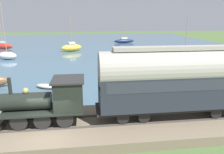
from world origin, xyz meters
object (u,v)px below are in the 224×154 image
Objects in this scene: sailboat_red at (3,46)px; rowboat_far_out at (73,80)px; steam_locomotive at (51,99)px; rowboat_near_shore at (46,86)px; rowboat_mid_harbor at (14,102)px; sailboat_white at (7,55)px; passenger_coach at (179,79)px; sailboat_navy at (124,41)px; sailboat_yellow at (72,47)px; sailboat_teal at (185,54)px.

rowboat_far_out is (-28.46, -16.93, -0.51)m from sailboat_red.
steam_locomotive is 2.17× the size of rowboat_near_shore.
sailboat_white is at bearing 63.29° from rowboat_mid_harbor.
sailboat_white is at bearing 35.84° from passenger_coach.
sailboat_red is 30.67m from sailboat_navy.
passenger_coach is 35.62m from sailboat_yellow.
sailboat_navy is 38.83m from rowboat_far_out.
rowboat_mid_harbor is at bearing 147.50° from sailboat_yellow.
steam_locomotive is 6.88m from rowboat_mid_harbor.
sailboat_navy reaches higher than passenger_coach.
sailboat_yellow is at bearing 24.59° from rowboat_near_shore.
sailboat_navy is 3.44× the size of rowboat_far_out.
sailboat_navy reaches higher than rowboat_near_shore.
passenger_coach is 13.91m from rowboat_near_shore.
sailboat_white is 32.56m from sailboat_navy.
passenger_coach is 1.46× the size of sailboat_teal.
rowboat_near_shore is at bearing -133.00° from sailboat_white.
rowboat_near_shore is (-38.76, 15.21, -0.43)m from sailboat_navy.
rowboat_near_shore is (-2.04, 2.61, -0.02)m from rowboat_far_out.
steam_locomotive is at bearing -140.68° from rowboat_near_shore.
sailboat_teal is at bearing -39.84° from steam_locomotive.
rowboat_far_out is (11.30, -0.70, -2.03)m from steam_locomotive.
sailboat_teal reaches higher than rowboat_near_shore.
sailboat_white is at bearing 112.77° from sailboat_teal.
passenger_coach is at bearing -125.29° from sailboat_white.
sailboat_teal is (23.76, -19.82, -1.63)m from steam_locomotive.
passenger_coach is (-0.00, -8.01, 0.99)m from steam_locomotive.
sailboat_teal reaches higher than sailboat_red.
rowboat_far_out is at bearing 152.63° from sailboat_navy.
rowboat_near_shore is (4.00, -1.99, 0.05)m from rowboat_mid_harbor.
sailboat_red is (39.77, 24.24, -2.51)m from passenger_coach.
steam_locomotive is 2.36× the size of rowboat_far_out.
sailboat_red is at bearing 45.43° from sailboat_yellow.
sailboat_yellow is at bearing -44.05° from rowboat_far_out.
steam_locomotive reaches higher than rowboat_mid_harbor.
sailboat_yellow is 1.00× the size of sailboat_navy.
rowboat_far_out is at bearing 150.87° from sailboat_teal.
sailboat_yellow is at bearing 37.97° from rowboat_mid_harbor.
rowboat_far_out is (-36.72, 12.60, -0.41)m from sailboat_navy.
steam_locomotive is 2.72× the size of rowboat_mid_harbor.
rowboat_far_out is 3.31m from rowboat_near_shore.
sailboat_navy is (13.54, -13.85, -0.18)m from sailboat_yellow.
passenger_coach reaches higher than rowboat_far_out.
sailboat_white reaches higher than sailboat_teal.
sailboat_white is at bearing -9.25° from rowboat_far_out.
rowboat_far_out is at bearing -123.23° from sailboat_white.
passenger_coach is at bearing -178.63° from sailboat_teal.
sailboat_white is at bearing -148.55° from sailboat_red.
passenger_coach is at bearing -105.38° from rowboat_near_shore.
sailboat_white is 19.24m from rowboat_far_out.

